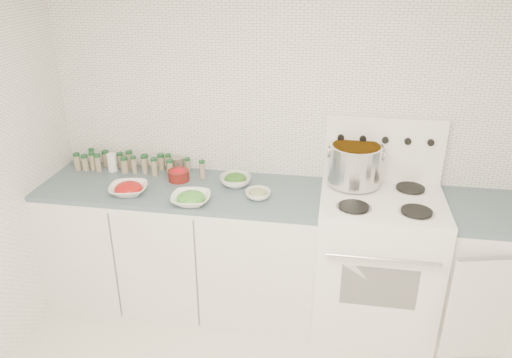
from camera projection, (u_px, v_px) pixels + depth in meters
name	position (u px, v px, depth m)	size (l,w,h in m)	color
room_walls	(287.00, 178.00, 1.83)	(3.54, 3.04, 2.52)	white
counter_left	(184.00, 245.00, 3.48)	(1.85, 0.62, 0.90)	white
stove	(376.00, 257.00, 3.26)	(0.76, 0.70, 1.36)	white
counter_right	(508.00, 275.00, 3.15)	(0.89, 0.72, 0.90)	white
stock_pot	(355.00, 163.00, 3.18)	(0.36, 0.34, 0.26)	silver
bowl_tomato	(128.00, 189.00, 3.19)	(0.28, 0.28, 0.08)	white
bowl_snowpea	(191.00, 198.00, 3.06)	(0.26, 0.26, 0.08)	white
bowl_broccoli	(235.00, 180.00, 3.30)	(0.26, 0.26, 0.08)	white
bowl_zucchini	(258.00, 194.00, 3.13)	(0.18, 0.18, 0.06)	white
bowl_pepper	(179.00, 174.00, 3.37)	(0.14, 0.14, 0.09)	#611510
salt_canister	(112.00, 162.00, 3.51)	(0.06, 0.06, 0.13)	white
tin_can	(178.00, 165.00, 3.50)	(0.08, 0.08, 0.10)	gray
spice_cluster	(131.00, 163.00, 3.51)	(0.96, 0.16, 0.14)	gray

